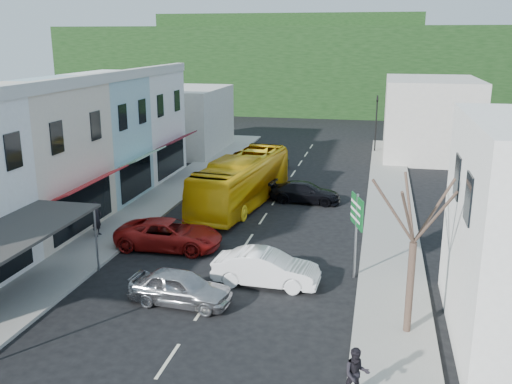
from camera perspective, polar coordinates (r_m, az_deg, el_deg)
name	(u,v)px	position (r m, az deg, el deg)	size (l,w,h in m)	color
ground	(229,270)	(27.11, -2.73, -7.77)	(120.00, 120.00, 0.00)	black
sidewalk_left	(158,201)	(38.33, -9.73, -0.90)	(3.00, 52.00, 0.15)	gray
sidewalk_right	(390,216)	(35.67, 13.27, -2.32)	(3.00, 52.00, 0.15)	gray
shopfront_row	(42,154)	(35.38, -20.59, 3.53)	(8.25, 30.00, 8.00)	silver
distant_block_left	(180,120)	(54.87, -7.65, 7.17)	(8.00, 10.00, 6.00)	#B7B2A8
distant_block_right	(430,117)	(54.71, 16.99, 7.15)	(8.00, 12.00, 7.00)	#B7B2A8
hillside	(329,63)	(89.60, 7.35, 12.67)	(80.00, 26.00, 14.00)	black
bus	(242,182)	(36.71, -1.43, 0.99)	(2.50, 11.60, 3.10)	yellow
car_silver	(180,288)	(23.76, -7.58, -9.50)	(1.80, 4.40, 1.40)	#A1A1A5
car_white	(266,270)	(25.28, 1.01, -7.79)	(1.80, 4.40, 1.40)	white
car_red	(169,235)	(29.80, -8.66, -4.32)	(1.90, 4.60, 1.40)	maroon
car_black_near	(305,192)	(37.76, 4.93, 0.01)	(1.84, 4.50, 1.40)	black
car_black_far	(260,159)	(47.68, 0.42, 3.28)	(1.80, 4.40, 1.40)	black
pedestrian_left	(97,220)	(32.03, -15.62, -2.76)	(0.60, 0.40, 1.70)	black
pedestrian_right	(356,373)	(17.90, 10.00, -17.43)	(0.70, 0.44, 1.70)	black
direction_sign	(356,237)	(25.91, 9.95, -4.42)	(0.75, 1.75, 3.95)	#0E5523
street_tree	(413,242)	(20.91, 15.46, -4.89)	(2.82, 2.82, 7.19)	#36261E
traffic_signal	(376,124)	(54.93, 11.91, 6.66)	(0.59, 1.10, 5.38)	black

